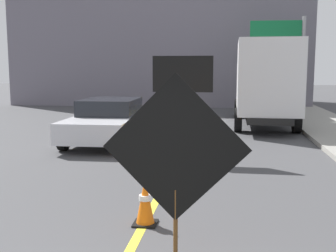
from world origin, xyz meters
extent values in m
cube|color=yellow|center=(0.00, 6.00, 0.00)|extent=(0.14, 36.00, 0.01)
cylinder|color=#593819|center=(0.68, 2.30, 0.53)|extent=(0.05, 0.05, 1.05)
cube|color=orange|center=(0.68, 2.30, 1.52)|extent=(1.56, 0.07, 1.56)
cube|color=black|center=(0.68, 2.28, 1.52)|extent=(1.63, 0.06, 1.63)
cube|color=black|center=(0.68, 2.32, 1.52)|extent=(0.28, 0.02, 0.52)
cube|color=orange|center=(0.08, 8.87, 0.23)|extent=(1.12, 1.81, 0.45)
cylinder|color=#4C4C4C|center=(0.08, 8.87, 1.10)|extent=(0.10, 0.10, 1.30)
cube|color=black|center=(0.08, 8.87, 2.23)|extent=(1.60, 0.10, 0.95)
sphere|color=yellow|center=(0.63, 8.92, 2.23)|extent=(0.09, 0.09, 0.09)
sphere|color=yellow|center=(0.34, 8.92, 2.23)|extent=(0.09, 0.09, 0.09)
sphere|color=yellow|center=(0.04, 8.92, 2.23)|extent=(0.09, 0.09, 0.09)
sphere|color=yellow|center=(-0.26, 8.93, 2.23)|extent=(0.09, 0.09, 0.09)
sphere|color=yellow|center=(-0.43, 8.93, 2.41)|extent=(0.09, 0.09, 0.09)
sphere|color=yellow|center=(-0.43, 8.93, 2.04)|extent=(0.09, 0.09, 0.09)
cube|color=black|center=(2.81, 15.85, 0.57)|extent=(1.71, 7.40, 0.25)
cube|color=silver|center=(2.87, 18.50, 1.65)|extent=(2.27, 2.11, 1.90)
cube|color=silver|center=(2.79, 14.72, 2.06)|extent=(2.33, 5.06, 2.71)
cylinder|color=black|center=(1.80, 18.37, 0.45)|extent=(0.30, 0.91, 0.90)
cylinder|color=black|center=(3.93, 18.33, 0.45)|extent=(0.30, 0.91, 0.90)
cylinder|color=black|center=(1.70, 13.66, 0.45)|extent=(0.30, 0.91, 0.90)
cylinder|color=black|center=(3.84, 13.61, 0.45)|extent=(0.30, 0.91, 0.90)
cube|color=silver|center=(-2.53, 10.90, 0.58)|extent=(2.02, 4.82, 0.60)
cube|color=black|center=(-2.53, 11.14, 1.13)|extent=(1.75, 2.18, 0.50)
cylinder|color=black|center=(-1.57, 9.33, 0.33)|extent=(0.23, 0.66, 0.66)
cylinder|color=black|center=(-3.44, 9.30, 0.33)|extent=(0.23, 0.66, 0.66)
cylinder|color=black|center=(-1.61, 12.50, 0.33)|extent=(0.23, 0.66, 0.66)
cylinder|color=black|center=(-3.48, 12.47, 0.33)|extent=(0.23, 0.66, 0.66)
cylinder|color=gray|center=(5.11, 20.29, 2.50)|extent=(0.18, 0.18, 5.00)
cube|color=#0F6033|center=(3.71, 20.25, 4.15)|extent=(2.60, 0.14, 1.30)
cube|color=white|center=(3.71, 20.28, 4.15)|extent=(1.82, 0.06, 0.18)
cube|color=slate|center=(-3.13, 26.51, 4.59)|extent=(18.87, 6.72, 9.17)
cube|color=black|center=(0.02, 3.91, 0.01)|extent=(0.36, 0.36, 0.03)
cone|color=orange|center=(0.02, 3.91, 0.39)|extent=(0.28, 0.28, 0.72)
cylinder|color=white|center=(0.02, 3.91, 0.42)|extent=(0.19, 0.19, 0.08)
cube|color=black|center=(-0.02, 6.26, 0.01)|extent=(0.36, 0.36, 0.03)
cone|color=orange|center=(-0.02, 6.26, 0.32)|extent=(0.28, 0.28, 0.58)
cylinder|color=white|center=(-0.02, 6.26, 0.35)|extent=(0.19, 0.19, 0.08)
camera|label=1|loc=(1.20, -2.12, 2.38)|focal=44.57mm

